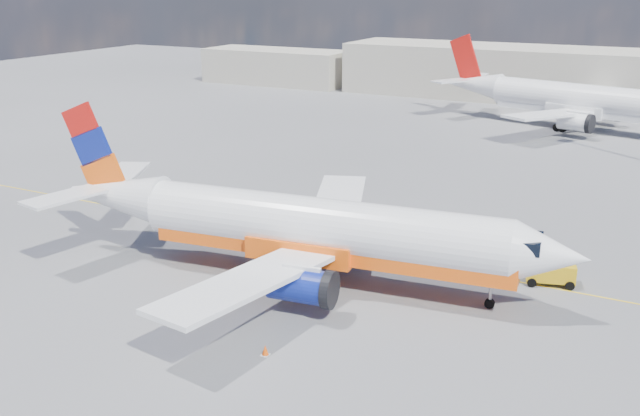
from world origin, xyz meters
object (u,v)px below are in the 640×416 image
at_px(main_jet, 306,228).
at_px(traffic_cone, 265,350).
at_px(second_jet, 579,101).
at_px(gse_tug, 549,269).

distance_m(main_jet, traffic_cone, 10.24).
distance_m(second_jet, traffic_cone, 66.55).
bearing_deg(main_jet, second_jet, 75.41).
bearing_deg(second_jet, gse_tug, -70.17).
xyz_separation_m(main_jet, gse_tug, (13.79, 6.56, -2.53)).
bearing_deg(gse_tug, main_jet, -170.07).
bearing_deg(main_jet, traffic_cone, -80.56).
xyz_separation_m(main_jet, traffic_cone, (2.69, -9.34, -3.24)).
relative_size(gse_tug, traffic_cone, 5.68).
height_order(main_jet, traffic_cone, main_jet).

